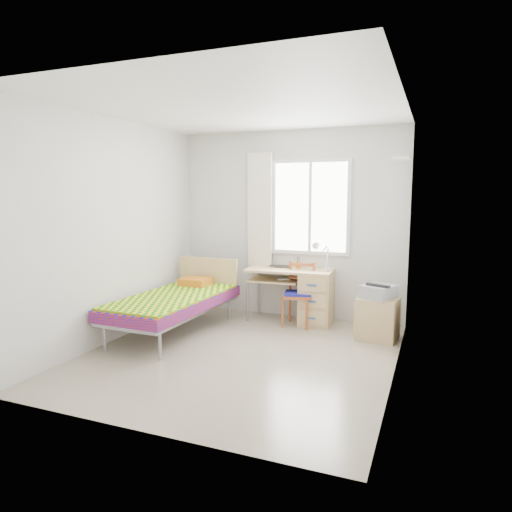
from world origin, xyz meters
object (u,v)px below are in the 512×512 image
at_px(desk, 311,295).
at_px(printer, 378,291).
at_px(cabinet, 377,318).
at_px(bed, 176,300).
at_px(chair, 300,290).

relative_size(desk, printer, 2.50).
bearing_deg(printer, desk, -178.19).
distance_m(desk, cabinet, 0.99).
relative_size(bed, cabinet, 3.84).
xyz_separation_m(bed, cabinet, (2.39, 0.65, -0.15)).
relative_size(bed, desk, 1.66).
distance_m(desk, chair, 0.19).
xyz_separation_m(bed, chair, (1.35, 0.88, 0.07)).
height_order(bed, chair, chair).
height_order(bed, cabinet, bed).
bearing_deg(desk, bed, -148.85).
height_order(chair, cabinet, chair).
bearing_deg(printer, bed, -141.57).
distance_m(chair, cabinet, 1.08).
relative_size(chair, printer, 1.78).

